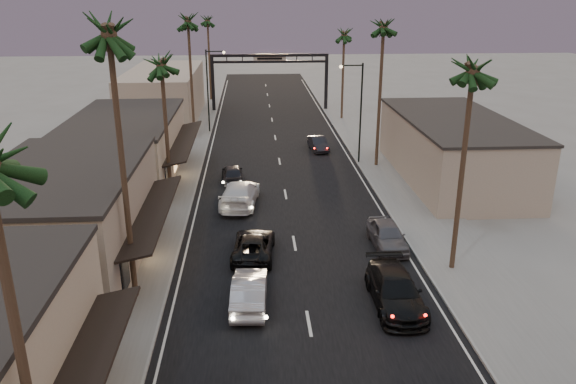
{
  "coord_description": "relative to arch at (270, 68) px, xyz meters",
  "views": [
    {
      "loc": [
        -2.48,
        -3.7,
        14.73
      ],
      "look_at": [
        -0.23,
        30.53,
        2.5
      ],
      "focal_mm": 35.0,
      "sensor_mm": 36.0,
      "label": 1
    }
  ],
  "objects": [
    {
      "name": "ground",
      "position": [
        0.0,
        -30.0,
        -5.53
      ],
      "size": [
        200.0,
        200.0,
        0.0
      ],
      "primitive_type": "plane",
      "color": "slate",
      "rests_on": "ground"
    },
    {
      "name": "road",
      "position": [
        0.0,
        -25.0,
        -5.53
      ],
      "size": [
        14.0,
        120.0,
        0.02
      ],
      "primitive_type": "cube",
      "color": "black",
      "rests_on": "ground"
    },
    {
      "name": "sidewalk_left",
      "position": [
        -9.5,
        -18.0,
        -5.47
      ],
      "size": [
        5.0,
        92.0,
        0.12
      ],
      "primitive_type": "cube",
      "color": "slate",
      "rests_on": "ground"
    },
    {
      "name": "sidewalk_right",
      "position": [
        9.5,
        -18.0,
        -5.47
      ],
      "size": [
        5.0,
        92.0,
        0.12
      ],
      "primitive_type": "cube",
      "color": "slate",
      "rests_on": "ground"
    },
    {
      "name": "storefront_mid",
      "position": [
        -13.0,
        -44.0,
        -2.78
      ],
      "size": [
        8.0,
        14.0,
        5.5
      ],
      "primitive_type": "cube",
      "color": "gray",
      "rests_on": "ground"
    },
    {
      "name": "storefront_far",
      "position": [
        -13.0,
        -28.0,
        -3.03
      ],
      "size": [
        8.0,
        16.0,
        5.0
      ],
      "primitive_type": "cube",
      "color": "#B9A88D",
      "rests_on": "ground"
    },
    {
      "name": "storefront_dist",
      "position": [
        -13.0,
        -5.0,
        -2.53
      ],
      "size": [
        8.0,
        20.0,
        6.0
      ],
      "primitive_type": "cube",
      "color": "gray",
      "rests_on": "ground"
    },
    {
      "name": "building_right",
      "position": [
        14.0,
        -30.0,
        -3.03
      ],
      "size": [
        8.0,
        18.0,
        5.0
      ],
      "primitive_type": "cube",
      "color": "gray",
      "rests_on": "ground"
    },
    {
      "name": "arch",
      "position": [
        0.0,
        0.0,
        0.0
      ],
      "size": [
        15.2,
        0.4,
        7.27
      ],
      "color": "black",
      "rests_on": "ground"
    },
    {
      "name": "streetlight_right",
      "position": [
        6.92,
        -25.0,
        -0.2
      ],
      "size": [
        2.13,
        0.3,
        9.0
      ],
      "color": "black",
      "rests_on": "ground"
    },
    {
      "name": "streetlight_left",
      "position": [
        -6.92,
        -12.0,
        -0.2
      ],
      "size": [
        2.13,
        0.3,
        9.0
      ],
      "color": "black",
      "rests_on": "ground"
    },
    {
      "name": "palm_lb",
      "position": [
        -8.6,
        -48.0,
        7.85
      ],
      "size": [
        3.2,
        3.2,
        15.2
      ],
      "color": "#38281C",
      "rests_on": "ground"
    },
    {
      "name": "palm_lc",
      "position": [
        -8.6,
        -34.0,
        4.94
      ],
      "size": [
        3.2,
        3.2,
        12.2
      ],
      "color": "#38281C",
      "rests_on": "ground"
    },
    {
      "name": "palm_ld",
      "position": [
        -8.6,
        -15.0,
        6.88
      ],
      "size": [
        3.2,
        3.2,
        14.2
      ],
      "color": "#38281C",
      "rests_on": "ground"
    },
    {
      "name": "palm_ra",
      "position": [
        8.6,
        -46.0,
        5.91
      ],
      "size": [
        3.2,
        3.2,
        13.2
      ],
      "color": "#38281C",
      "rests_on": "ground"
    },
    {
      "name": "palm_rb",
      "position": [
        8.6,
        -26.0,
        6.88
      ],
      "size": [
        3.2,
        3.2,
        14.2
      ],
      "color": "#38281C",
      "rests_on": "ground"
    },
    {
      "name": "palm_rc",
      "position": [
        8.6,
        -6.0,
        4.94
      ],
      "size": [
        3.2,
        3.2,
        12.2
      ],
      "color": "#38281C",
      "rests_on": "ground"
    },
    {
      "name": "palm_far",
      "position": [
        -8.3,
        8.0,
        5.91
      ],
      "size": [
        3.2,
        3.2,
        13.2
      ],
      "color": "#38281C",
      "rests_on": "ground"
    },
    {
      "name": "oncoming_pickup",
      "position": [
        -2.53,
        -43.61,
        -4.83
      ],
      "size": [
        2.78,
        5.23,
        1.4
      ],
      "primitive_type": "imported",
      "rotation": [
        0.0,
        0.0,
        3.05
      ],
      "color": "black",
      "rests_on": "ground"
    },
    {
      "name": "oncoming_silver",
      "position": [
        -2.79,
        -49.11,
        -4.75
      ],
      "size": [
        1.9,
        4.84,
        1.57
      ],
      "primitive_type": "imported",
      "rotation": [
        0.0,
        0.0,
        3.09
      ],
      "color": "gray",
      "rests_on": "ground"
    },
    {
      "name": "oncoming_white",
      "position": [
        -3.47,
        -35.06,
        -4.65
      ],
      "size": [
        3.19,
        6.37,
        1.78
      ],
      "primitive_type": "imported",
      "rotation": [
        0.0,
        0.0,
        3.02
      ],
      "color": "silver",
      "rests_on": "ground"
    },
    {
      "name": "oncoming_dgrey",
      "position": [
        -4.14,
        -29.56,
        -4.82
      ],
      "size": [
        2.02,
        4.31,
        1.43
      ],
      "primitive_type": "imported",
      "rotation": [
        0.0,
        0.0,
        3.22
      ],
      "color": "black",
      "rests_on": "ground"
    },
    {
      "name": "curbside_black",
      "position": [
        4.43,
        -49.63,
        -4.71
      ],
      "size": [
        2.34,
        5.7,
        1.65
      ],
      "primitive_type": "imported",
      "rotation": [
        0.0,
        0.0,
        -0.0
      ],
      "color": "black",
      "rests_on": "ground"
    },
    {
      "name": "curbside_grey",
      "position": [
        5.61,
        -42.85,
        -4.75
      ],
      "size": [
        1.97,
        4.67,
        1.58
      ],
      "primitive_type": "imported",
      "rotation": [
        0.0,
        0.0,
        0.02
      ],
      "color": "#4A4A4F",
      "rests_on": "ground"
    },
    {
      "name": "curbside_far",
      "position": [
        4.02,
        -20.38,
        -4.86
      ],
      "size": [
        1.87,
        4.2,
        1.34
      ],
      "primitive_type": "imported",
      "rotation": [
        0.0,
        0.0,
        0.11
      ],
      "color": "black",
      "rests_on": "ground"
    }
  ]
}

